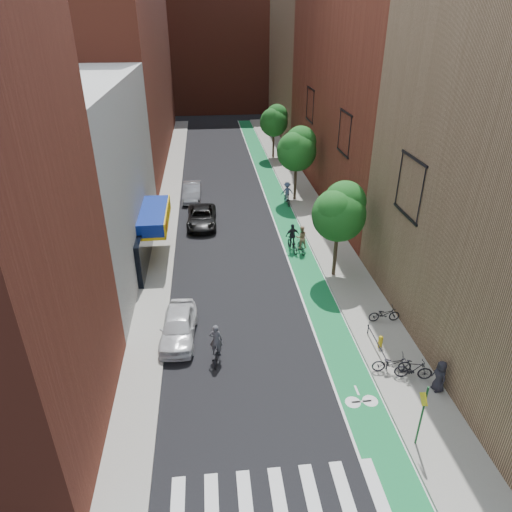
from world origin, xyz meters
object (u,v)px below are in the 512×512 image
object	(u,v)px
cyclist_lane_near	(301,241)
fire_hydrant	(380,341)
cyclist_lead	(216,349)
cyclist_lane_mid	(292,241)
parked_car_black	(202,217)
cyclist_lane_far	(287,195)
parked_car_silver	(192,191)
pedestrian	(440,376)
parked_car_white	(178,326)

from	to	relation	value
cyclist_lane_near	fire_hydrant	world-z (taller)	cyclist_lane_near
cyclist_lead	cyclist_lane_mid	size ratio (longest dim) A/B	1.01
cyclist_lead	parked_car_black	bearing A→B (deg)	-77.60
parked_car_black	cyclist_lane_mid	distance (m)	8.43
parked_car_black	cyclist_lane_far	world-z (taller)	cyclist_lane_far
cyclist_lane_near	cyclist_lane_mid	distance (m)	0.68
fire_hydrant	cyclist_lane_mid	bearing A→B (deg)	102.37
cyclist_lead	fire_hydrant	distance (m)	8.41
cyclist_lead	cyclist_lane_mid	bearing A→B (deg)	-107.12
parked_car_silver	cyclist_lane_far	size ratio (longest dim) A/B	2.18
parked_car_black	fire_hydrant	world-z (taller)	parked_car_black
cyclist_lane_far	pedestrian	size ratio (longest dim) A/B	1.30
cyclist_lane_far	fire_hydrant	xyz separation A→B (m)	(1.35, -20.57, -0.40)
pedestrian	fire_hydrant	xyz separation A→B (m)	(-1.55, 3.22, -0.44)
cyclist_lane_near	fire_hydrant	bearing A→B (deg)	92.93
parked_car_black	pedestrian	xyz separation A→B (m)	(10.60, -20.00, 0.25)
cyclist_lane_mid	pedestrian	world-z (taller)	cyclist_lane_mid
parked_car_white	cyclist_lane_near	bearing A→B (deg)	50.70
cyclist_lead	fire_hydrant	xyz separation A→B (m)	(8.41, -0.05, -0.21)
cyclist_lane_near	cyclist_lane_far	world-z (taller)	cyclist_lane_far
parked_car_black	cyclist_lane_far	distance (m)	8.58
cyclist_lead	cyclist_lane_near	bearing A→B (deg)	-110.09
cyclist_lead	fire_hydrant	size ratio (longest dim) A/B	3.04
pedestrian	parked_car_black	bearing A→B (deg)	-161.52
cyclist_lane_near	pedestrian	xyz separation A→B (m)	(3.49, -14.35, 0.06)
parked_car_black	parked_car_silver	xyz separation A→B (m)	(-0.85, 6.10, 0.05)
parked_car_silver	parked_car_black	bearing A→B (deg)	-80.42
parked_car_white	parked_car_black	distance (m)	14.76
parked_car_white	parked_car_black	size ratio (longest dim) A/B	0.88
parked_car_white	parked_car_silver	size ratio (longest dim) A/B	0.97
cyclist_lane_mid	parked_car_black	bearing A→B (deg)	-49.14
parked_car_white	cyclist_lane_mid	distance (m)	12.22
parked_car_black	cyclist_lane_near	distance (m)	9.09
parked_car_white	pedestrian	size ratio (longest dim) A/B	2.76
parked_car_white	parked_car_silver	xyz separation A→B (m)	(0.44, 20.81, -0.00)
cyclist_lane_near	pedestrian	world-z (taller)	cyclist_lane_near
parked_car_silver	pedestrian	world-z (taller)	pedestrian
parked_car_black	cyclist_lead	distance (m)	16.75
cyclist_lane_far	cyclist_lane_near	bearing A→B (deg)	79.65
parked_car_white	parked_car_silver	distance (m)	20.81
parked_car_silver	cyclist_lane_near	size ratio (longest dim) A/B	2.23
cyclist_lane_near	cyclist_lane_mid	xyz separation A→B (m)	(-0.57, 0.33, -0.12)
parked_car_silver	cyclist_lane_near	world-z (taller)	cyclist_lane_near
cyclist_lead	cyclist_lane_far	size ratio (longest dim) A/B	1.01
cyclist_lane_mid	pedestrian	size ratio (longest dim) A/B	1.30
cyclist_lane_near	cyclist_lead	bearing A→B (deg)	52.76
pedestrian	fire_hydrant	bearing A→B (deg)	-163.79
cyclist_lane_far	pedestrian	world-z (taller)	cyclist_lane_far
parked_car_black	cyclist_lane_far	xyz separation A→B (m)	(7.70, 3.79, 0.22)
parked_car_black	fire_hydrant	xyz separation A→B (m)	(9.05, -16.79, -0.18)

